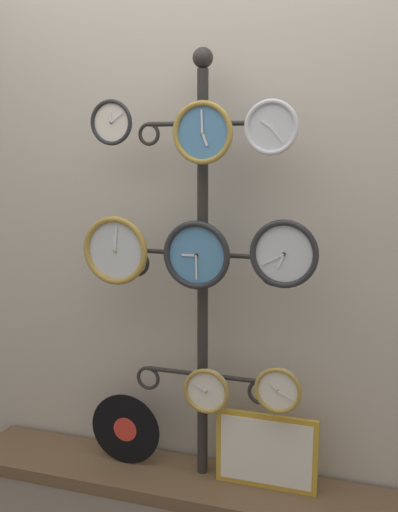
{
  "coord_description": "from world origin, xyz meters",
  "views": [
    {
      "loc": [
        0.76,
        -1.96,
        1.51
      ],
      "look_at": [
        0.0,
        0.36,
        1.06
      ],
      "focal_mm": 42.0,
      "sensor_mm": 36.0,
      "label": 1
    }
  ],
  "objects_px": {
    "vinyl_record": "(125,429)",
    "clock_top_left": "(112,123)",
    "clock_top_center": "(203,133)",
    "clock_middle_left": "(116,250)",
    "display_stand": "(203,336)",
    "picture_frame": "(266,451)",
    "clock_top_right": "(272,127)",
    "clock_middle_center": "(197,255)",
    "clock_bottom_right": "(278,390)",
    "clock_bottom_center": "(207,391)",
    "clock_middle_right": "(284,254)"
  },
  "relations": [
    {
      "from": "clock_top_center",
      "to": "clock_top_right",
      "type": "distance_m",
      "value": 0.27
    },
    {
      "from": "clock_middle_left",
      "to": "clock_middle_right",
      "type": "distance_m",
      "value": 0.73
    },
    {
      "from": "picture_frame",
      "to": "clock_bottom_right",
      "type": "bearing_deg",
      "value": -50.24
    },
    {
      "from": "clock_top_left",
      "to": "vinyl_record",
      "type": "xyz_separation_m",
      "value": [
        0.01,
        0.04,
        -1.38
      ]
    },
    {
      "from": "clock_top_center",
      "to": "clock_bottom_center",
      "type": "relative_size",
      "value": 1.23
    },
    {
      "from": "clock_middle_left",
      "to": "clock_bottom_right",
      "type": "height_order",
      "value": "clock_middle_left"
    },
    {
      "from": "clock_top_right",
      "to": "clock_middle_center",
      "type": "distance_m",
      "value": 0.59
    },
    {
      "from": "clock_middle_center",
      "to": "picture_frame",
      "type": "relative_size",
      "value": 0.65
    },
    {
      "from": "clock_bottom_right",
      "to": "clock_middle_left",
      "type": "bearing_deg",
      "value": 178.1
    },
    {
      "from": "clock_top_right",
      "to": "clock_middle_center",
      "type": "xyz_separation_m",
      "value": [
        -0.3,
        0.01,
        -0.51
      ]
    },
    {
      "from": "clock_top_center",
      "to": "clock_middle_left",
      "type": "bearing_deg",
      "value": 177.5
    },
    {
      "from": "clock_top_left",
      "to": "clock_top_center",
      "type": "distance_m",
      "value": 0.41
    },
    {
      "from": "display_stand",
      "to": "clock_middle_right",
      "type": "distance_m",
      "value": 0.55
    },
    {
      "from": "display_stand",
      "to": "clock_middle_center",
      "type": "height_order",
      "value": "display_stand"
    },
    {
      "from": "clock_top_left",
      "to": "clock_middle_center",
      "type": "height_order",
      "value": "clock_top_left"
    },
    {
      "from": "picture_frame",
      "to": "clock_middle_right",
      "type": "bearing_deg",
      "value": -44.25
    },
    {
      "from": "clock_top_center",
      "to": "clock_middle_center",
      "type": "relative_size",
      "value": 0.86
    },
    {
      "from": "clock_bottom_right",
      "to": "picture_frame",
      "type": "relative_size",
      "value": 0.44
    },
    {
      "from": "display_stand",
      "to": "clock_bottom_center",
      "type": "xyz_separation_m",
      "value": [
        0.05,
        -0.09,
        -0.21
      ]
    },
    {
      "from": "clock_top_center",
      "to": "clock_middle_left",
      "type": "distance_m",
      "value": 0.63
    },
    {
      "from": "clock_top_left",
      "to": "clock_middle_right",
      "type": "height_order",
      "value": "clock_top_left"
    },
    {
      "from": "clock_middle_right",
      "to": "clock_bottom_center",
      "type": "height_order",
      "value": "clock_middle_right"
    },
    {
      "from": "clock_middle_left",
      "to": "clock_middle_right",
      "type": "height_order",
      "value": "clock_middle_right"
    },
    {
      "from": "vinyl_record",
      "to": "clock_top_left",
      "type": "bearing_deg",
      "value": -107.13
    },
    {
      "from": "display_stand",
      "to": "vinyl_record",
      "type": "relative_size",
      "value": 5.65
    },
    {
      "from": "clock_top_center",
      "to": "clock_bottom_center",
      "type": "bearing_deg",
      "value": 36.45
    },
    {
      "from": "clock_top_center",
      "to": "clock_middle_right",
      "type": "relative_size",
      "value": 0.91
    },
    {
      "from": "clock_top_left",
      "to": "clock_top_center",
      "type": "xyz_separation_m",
      "value": [
        0.4,
        -0.03,
        -0.04
      ]
    },
    {
      "from": "clock_top_left",
      "to": "clock_middle_center",
      "type": "bearing_deg",
      "value": -0.71
    },
    {
      "from": "clock_middle_left",
      "to": "clock_middle_center",
      "type": "height_order",
      "value": "clock_middle_left"
    },
    {
      "from": "vinyl_record",
      "to": "picture_frame",
      "type": "xyz_separation_m",
      "value": [
        0.66,
        0.0,
        -0.0
      ]
    },
    {
      "from": "display_stand",
      "to": "picture_frame",
      "type": "relative_size",
      "value": 4.33
    },
    {
      "from": "clock_middle_left",
      "to": "clock_middle_right",
      "type": "relative_size",
      "value": 1.11
    },
    {
      "from": "clock_top_right",
      "to": "vinyl_record",
      "type": "height_order",
      "value": "clock_top_right"
    },
    {
      "from": "clock_middle_left",
      "to": "clock_middle_center",
      "type": "relative_size",
      "value": 1.04
    },
    {
      "from": "display_stand",
      "to": "clock_middle_center",
      "type": "relative_size",
      "value": 6.61
    },
    {
      "from": "vinyl_record",
      "to": "display_stand",
      "type": "bearing_deg",
      "value": 6.19
    },
    {
      "from": "clock_top_right",
      "to": "vinyl_record",
      "type": "relative_size",
      "value": 0.63
    },
    {
      "from": "clock_top_center",
      "to": "vinyl_record",
      "type": "relative_size",
      "value": 0.74
    },
    {
      "from": "picture_frame",
      "to": "clock_top_left",
      "type": "bearing_deg",
      "value": -176.91
    },
    {
      "from": "clock_top_center",
      "to": "clock_bottom_center",
      "type": "height_order",
      "value": "clock_top_center"
    },
    {
      "from": "display_stand",
      "to": "vinyl_record",
      "type": "height_order",
      "value": "display_stand"
    },
    {
      "from": "clock_top_right",
      "to": "picture_frame",
      "type": "relative_size",
      "value": 0.48
    },
    {
      "from": "clock_middle_center",
      "to": "clock_top_right",
      "type": "bearing_deg",
      "value": -2.45
    },
    {
      "from": "clock_middle_right",
      "to": "picture_frame",
      "type": "bearing_deg",
      "value": 135.75
    },
    {
      "from": "clock_middle_right",
      "to": "picture_frame",
      "type": "height_order",
      "value": "clock_middle_right"
    },
    {
      "from": "clock_top_left",
      "to": "clock_top_right",
      "type": "distance_m",
      "value": 0.67
    },
    {
      "from": "clock_bottom_right",
      "to": "display_stand",
      "type": "bearing_deg",
      "value": 163.28
    },
    {
      "from": "clock_bottom_center",
      "to": "picture_frame",
      "type": "xyz_separation_m",
      "value": [
        0.25,
        0.05,
        -0.26
      ]
    },
    {
      "from": "display_stand",
      "to": "vinyl_record",
      "type": "distance_m",
      "value": 0.6
    }
  ]
}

